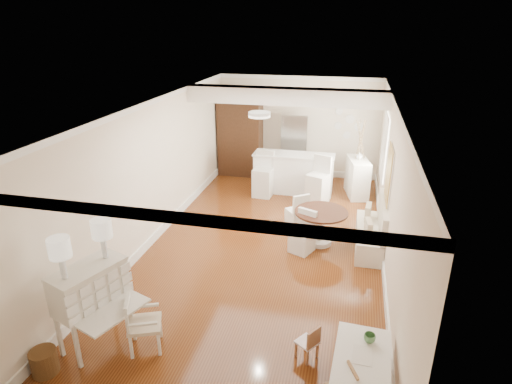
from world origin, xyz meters
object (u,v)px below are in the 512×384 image
at_px(fridge, 307,148).
at_px(kids_table, 360,373).
at_px(slip_chair_near, 302,232).
at_px(breakfast_counter, 293,173).
at_px(secretary_bureau, 93,306).
at_px(pantry_cabinet, 240,135).
at_px(sideboard, 357,177).
at_px(slip_chair_far, 297,210).
at_px(dining_table, 320,228).
at_px(wicker_basket, 44,362).
at_px(bar_stool_left, 263,174).
at_px(gustavian_armchair, 145,323).
at_px(kids_chair_b, 307,342).
at_px(bar_stool_right, 318,180).

bearing_deg(fridge, kids_table, -78.12).
xyz_separation_m(slip_chair_near, breakfast_counter, (-0.63, 3.05, 0.10)).
distance_m(secretary_bureau, slip_chair_near, 4.00).
bearing_deg(secretary_bureau, pantry_cabinet, 109.62).
height_order(pantry_cabinet, sideboard, pantry_cabinet).
xyz_separation_m(fridge, sideboard, (1.41, -0.90, -0.42)).
height_order(slip_chair_near, slip_chair_far, slip_chair_near).
bearing_deg(dining_table, wicker_basket, -126.30).
distance_m(slip_chair_far, breakfast_counter, 2.08).
distance_m(secretary_bureau, pantry_cabinet, 7.33).
bearing_deg(bar_stool_left, fridge, 62.46).
relative_size(secretary_bureau, sideboard, 1.22).
height_order(secretary_bureau, fridge, fridge).
bearing_deg(breakfast_counter, secretary_bureau, -106.12).
bearing_deg(secretary_bureau, gustavian_armchair, 25.68).
relative_size(secretary_bureau, dining_table, 1.17).
bearing_deg(kids_chair_b, kids_table, 93.89).
distance_m(secretary_bureau, bar_stool_right, 6.20).
height_order(secretary_bureau, breakfast_counter, secretary_bureau).
xyz_separation_m(wicker_basket, bar_stool_right, (2.83, 6.32, 0.41)).
bearing_deg(gustavian_armchair, bar_stool_left, -26.40).
relative_size(gustavian_armchair, bar_stool_left, 0.70).
bearing_deg(gustavian_armchair, dining_table, -52.71).
bearing_deg(bar_stool_right, sideboard, 60.07).
height_order(secretary_bureau, pantry_cabinet, pantry_cabinet).
distance_m(wicker_basket, kids_chair_b, 3.36).
height_order(wicker_basket, sideboard, sideboard).
bearing_deg(gustavian_armchair, breakfast_counter, -32.60).
bearing_deg(slip_chair_near, bar_stool_left, 140.96).
bearing_deg(breakfast_counter, wicker_basket, -107.38).
bearing_deg(fridge, pantry_cabinet, 179.10).
bearing_deg(wicker_basket, gustavian_armchair, 33.88).
relative_size(kids_chair_b, dining_table, 0.50).
distance_m(bar_stool_left, fridge, 1.78).
relative_size(kids_table, pantry_cabinet, 0.47).
distance_m(wicker_basket, pantry_cabinet, 8.02).
relative_size(kids_chair_b, breakfast_counter, 0.26).
bearing_deg(wicker_basket, fridge, 73.47).
distance_m(kids_chair_b, slip_chair_near, 2.85).
bearing_deg(fridge, dining_table, -78.75).
relative_size(secretary_bureau, bar_stool_right, 1.05).
bearing_deg(slip_chair_far, secretary_bureau, 24.90).
relative_size(bar_stool_right, pantry_cabinet, 0.50).
relative_size(bar_stool_left, pantry_cabinet, 0.50).
bearing_deg(gustavian_armchair, secretary_bureau, 72.78).
distance_m(dining_table, pantry_cabinet, 4.65).
bearing_deg(bar_stool_right, slip_chair_near, -68.05).
height_order(breakfast_counter, bar_stool_left, bar_stool_left).
relative_size(gustavian_armchair, bar_stool_right, 0.69).
relative_size(wicker_basket, slip_chair_far, 0.41).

